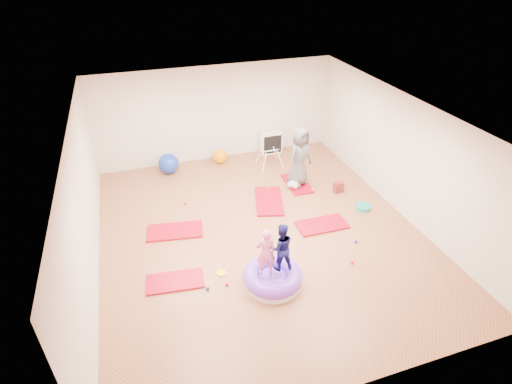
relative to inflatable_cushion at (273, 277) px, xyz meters
name	(u,v)px	position (x,y,z in m)	size (l,w,h in m)	color
room	(260,179)	(0.29, 1.60, 1.26)	(7.01, 8.01, 2.81)	#A66448
gym_mat_front_left	(175,281)	(-1.79, 0.61, -0.12)	(1.10, 0.55, 0.05)	#AE020D
gym_mat_mid_left	(175,231)	(-1.56, 2.21, -0.12)	(1.24, 0.62, 0.05)	#AE020D
gym_mat_center_back	(269,201)	(0.91, 2.72, -0.11)	(1.33, 0.66, 0.06)	#AE020D
gym_mat_right	(322,225)	(1.74, 1.37, -0.12)	(1.17, 0.59, 0.05)	#AE020D
gym_mat_rear_right	(297,183)	(1.94, 3.31, -0.12)	(1.14, 0.57, 0.05)	#AE020D
inflatable_cushion	(273,277)	(0.00, 0.00, 0.00)	(1.16, 1.16, 0.36)	white
child_pink	(266,250)	(-0.15, 0.01, 0.71)	(0.37, 0.25, 1.03)	pink
child_navy	(281,245)	(0.18, 0.07, 0.70)	(0.49, 0.38, 1.01)	navy
adult_caregiver	(299,157)	(1.95, 3.29, 0.71)	(0.78, 0.51, 1.60)	#555658
infant	(293,184)	(1.74, 3.10, 0.01)	(0.33, 0.34, 0.20)	silver
ball_pit_balls	(272,237)	(0.46, 1.30, -0.11)	(3.50, 3.33, 0.07)	#1634A2
exercise_ball_blue	(169,164)	(-1.29, 5.05, 0.15)	(0.58, 0.58, 0.58)	#1634A2
exercise_ball_orange	(220,156)	(0.24, 5.20, 0.07)	(0.43, 0.43, 0.43)	orange
infant_play_gym	(270,156)	(1.56, 4.47, 0.22)	(0.72, 0.68, 0.55)	white
cube_shelf	(271,143)	(1.93, 5.39, 0.19)	(0.67, 0.33, 0.67)	white
balance_disc	(363,207)	(3.03, 1.71, -0.10)	(0.38, 0.38, 0.08)	#168D7E
backpack	(338,187)	(2.82, 2.60, 0.00)	(0.25, 0.15, 0.28)	red
yellow_toy	(221,273)	(-0.89, 0.56, -0.13)	(0.20, 0.20, 0.03)	yellow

